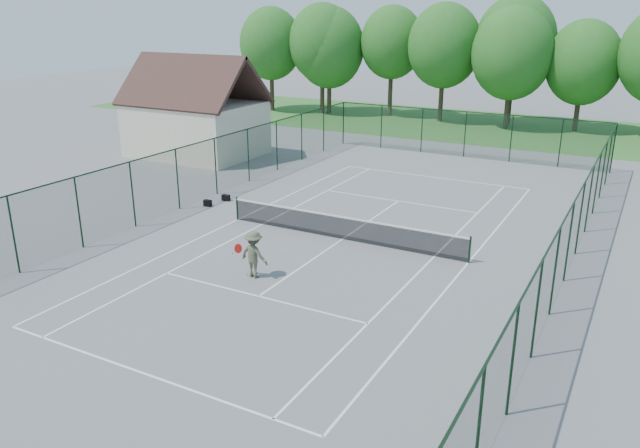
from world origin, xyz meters
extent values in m
plane|color=slate|center=(0.00, 0.00, 0.00)|extent=(140.00, 140.00, 0.00)
cube|color=#39772E|center=(0.00, 30.00, 0.01)|extent=(80.00, 16.00, 0.01)
cube|color=white|center=(0.00, 11.88, 0.00)|extent=(10.97, 0.08, 0.01)
cube|color=white|center=(0.00, -11.88, 0.00)|extent=(10.97, 0.08, 0.01)
cube|color=white|center=(0.00, 6.40, 0.00)|extent=(8.23, 0.08, 0.01)
cube|color=white|center=(0.00, -6.40, 0.00)|extent=(8.23, 0.08, 0.01)
cube|color=white|center=(5.49, 0.00, 0.00)|extent=(0.08, 23.77, 0.01)
cube|color=white|center=(-5.49, 0.00, 0.00)|extent=(0.08, 23.77, 0.01)
cube|color=white|center=(4.12, 0.00, 0.00)|extent=(0.08, 23.77, 0.01)
cube|color=white|center=(-4.12, 0.00, 0.00)|extent=(0.08, 23.77, 0.01)
cube|color=white|center=(0.00, 0.00, 0.00)|extent=(0.08, 12.80, 0.01)
cylinder|color=black|center=(-5.50, 0.00, 0.55)|extent=(0.08, 0.08, 1.10)
cylinder|color=black|center=(5.50, 0.00, 0.55)|extent=(0.08, 0.08, 1.10)
cube|color=black|center=(0.00, 0.00, 0.50)|extent=(11.00, 0.02, 0.96)
cube|color=white|center=(0.00, 0.00, 1.00)|extent=(11.00, 0.05, 0.07)
cube|color=#183720|center=(0.00, 18.00, 1.50)|extent=(18.00, 0.02, 3.00)
cube|color=#183720|center=(9.00, 0.00, 1.50)|extent=(0.02, 36.00, 3.00)
cube|color=#183720|center=(-9.00, 0.00, 1.50)|extent=(0.02, 36.00, 3.00)
cube|color=black|center=(0.00, 18.00, 3.00)|extent=(18.00, 0.05, 0.05)
cube|color=black|center=(9.00, 0.00, 3.00)|extent=(0.05, 36.00, 0.05)
cube|color=black|center=(-9.00, 0.00, 3.00)|extent=(0.05, 36.00, 0.05)
cube|color=#F0E3C2|center=(-16.00, 10.00, 1.75)|extent=(8.00, 6.00, 3.50)
cube|color=#472D25|center=(-16.00, 11.50, 5.00)|extent=(8.60, 3.27, 3.27)
cube|color=#472D25|center=(-16.00, 8.50, 5.00)|extent=(8.60, 3.27, 3.27)
cylinder|color=#403022|center=(-16.50, 30.00, 2.10)|extent=(0.40, 0.40, 4.20)
ellipsoid|color=#2E7426|center=(-16.50, 30.00, 6.00)|extent=(6.40, 6.40, 7.40)
cylinder|color=#403022|center=(0.00, 30.00, 2.10)|extent=(0.40, 0.40, 4.20)
ellipsoid|color=#2E7426|center=(0.00, 30.00, 6.00)|extent=(6.40, 6.40, 7.40)
cube|color=black|center=(-8.06, 1.02, 0.16)|extent=(0.41, 0.26, 0.32)
cube|color=black|center=(-7.83, 2.22, 0.16)|extent=(0.41, 0.27, 0.31)
imported|color=#52563C|center=(-1.07, -5.07, 0.88)|extent=(1.19, 0.75, 1.77)
sphere|color=#C5E745|center=(-0.07, -4.67, 1.07)|extent=(0.07, 0.07, 0.07)
camera|label=1|loc=(11.16, -22.43, 9.35)|focal=35.00mm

